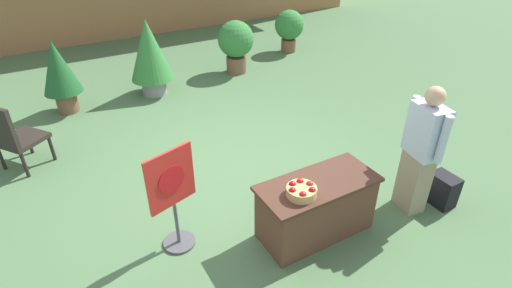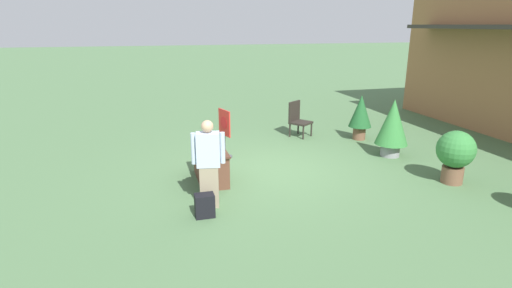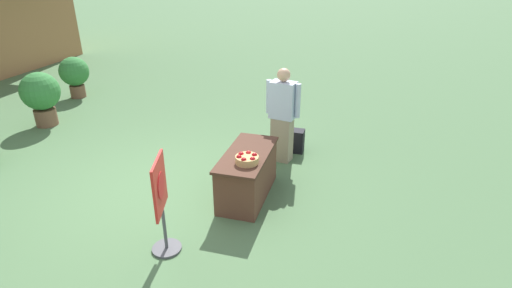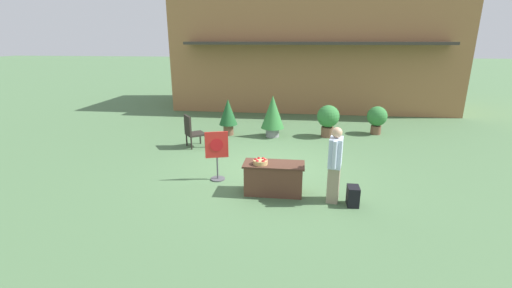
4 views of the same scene
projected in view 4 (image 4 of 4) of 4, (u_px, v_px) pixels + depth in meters
ground_plane at (268, 170)px, 9.16m from camera, size 120.00×120.00×0.00m
storefront_building at (312, 55)px, 17.54m from camera, size 13.33×5.83×5.15m
display_table at (274, 178)px, 7.71m from camera, size 1.36×0.62×0.71m
apple_basket at (260, 162)px, 7.54m from camera, size 0.32×0.32×0.13m
person_visitor at (335, 164)px, 7.19m from camera, size 0.33×0.60×1.64m
backpack at (353, 196)px, 7.17m from camera, size 0.24×0.34×0.42m
poster_board at (217, 154)px, 8.36m from camera, size 0.55×0.36×1.23m
patio_chair at (192, 130)px, 10.96m from camera, size 0.77×0.77×1.05m
potted_plant_near_left at (328, 118)px, 12.11m from camera, size 0.79×0.79×1.14m
potted_plant_far_left at (273, 114)px, 12.09m from camera, size 0.82×0.82×1.48m
potted_plant_far_right at (377, 118)px, 12.48m from camera, size 0.72×0.72×1.03m
potted_plant_near_right at (228, 114)px, 12.32m from camera, size 0.66×0.66×1.32m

